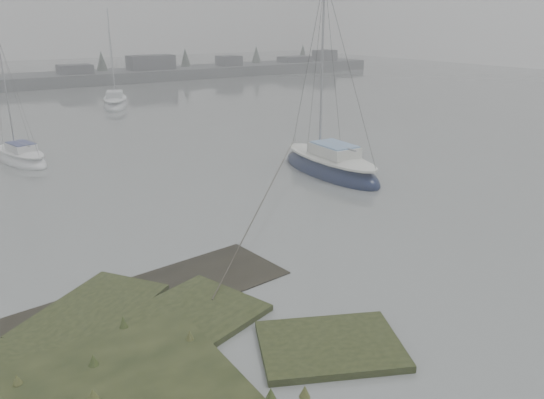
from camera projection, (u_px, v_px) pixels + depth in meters
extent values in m
plane|color=slate|center=(46.00, 138.00, 37.11)|extent=(160.00, 160.00, 0.00)
cube|color=#4C4F51|center=(189.00, 73.00, 75.76)|extent=(60.00, 8.00, 1.60)
cube|color=#424247|center=(75.00, 74.00, 66.34)|extent=(4.00, 3.00, 2.20)
cube|color=#424247|center=(151.00, 67.00, 71.44)|extent=(6.00, 3.00, 3.00)
cube|color=#424247|center=(229.00, 64.00, 77.81)|extent=(3.00, 3.00, 2.50)
cube|color=#424247|center=(295.00, 63.00, 84.18)|extent=(5.00, 3.00, 2.00)
cube|color=#424247|center=(325.00, 59.00, 87.19)|extent=(3.00, 3.00, 2.80)
cone|color=#384238|center=(102.00, 65.00, 69.75)|extent=(2.00, 2.00, 3.50)
cone|color=#384238|center=(185.00, 61.00, 76.03)|extent=(2.00, 2.00, 3.50)
cone|color=#384238|center=(256.00, 58.00, 82.32)|extent=(2.00, 2.00, 3.50)
cone|color=#384238|center=(303.00, 56.00, 87.03)|extent=(2.00, 2.00, 3.50)
ellipsoid|color=#0A1332|center=(330.00, 171.00, 28.53)|extent=(2.83, 7.71, 1.85)
ellipsoid|color=silver|center=(330.00, 157.00, 28.29)|extent=(2.29, 6.71, 0.52)
cube|color=silver|center=(334.00, 150.00, 27.88)|extent=(1.74, 2.68, 0.54)
cube|color=#789CC9|center=(334.00, 145.00, 27.78)|extent=(1.62, 2.45, 0.09)
cylinder|color=#939399|center=(322.00, 65.00, 27.55)|extent=(0.12, 0.12, 8.69)
cylinder|color=#939399|center=(337.00, 145.00, 27.60)|extent=(0.23, 3.04, 0.10)
ellipsoid|color=white|center=(22.00, 160.00, 30.74)|extent=(2.95, 5.64, 1.31)
ellipsoid|color=silver|center=(20.00, 152.00, 30.57)|extent=(2.44, 4.89, 0.37)
cube|color=silver|center=(21.00, 147.00, 30.31)|extent=(1.54, 2.06, 0.38)
cube|color=navy|center=(21.00, 143.00, 30.25)|extent=(1.43, 1.89, 0.06)
cylinder|color=#939399|center=(6.00, 92.00, 29.94)|extent=(0.08, 0.08, 6.15)
cylinder|color=#939399|center=(22.00, 144.00, 30.15)|extent=(0.56, 2.11, 0.07)
ellipsoid|color=silver|center=(116.00, 105.00, 50.26)|extent=(4.41, 7.11, 1.64)
ellipsoid|color=white|center=(115.00, 98.00, 50.05)|extent=(3.69, 6.14, 0.46)
cube|color=white|center=(114.00, 94.00, 49.65)|extent=(2.16, 2.67, 0.48)
cube|color=silver|center=(114.00, 91.00, 49.56)|extent=(2.00, 2.46, 0.08)
cylinder|color=#939399|center=(111.00, 52.00, 49.49)|extent=(0.11, 0.11, 7.73)
cylinder|color=#939399|center=(114.00, 92.00, 49.39)|extent=(1.01, 2.57, 0.09)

